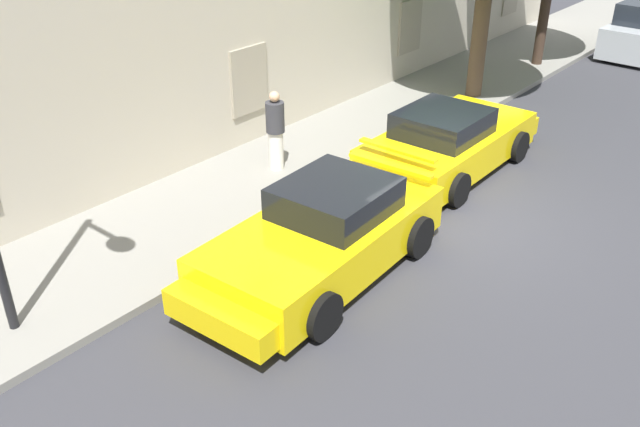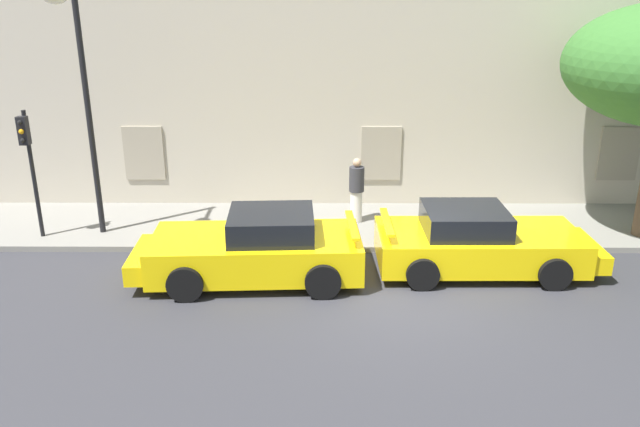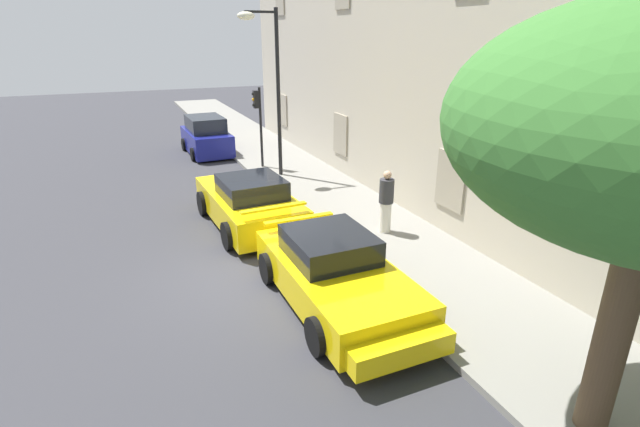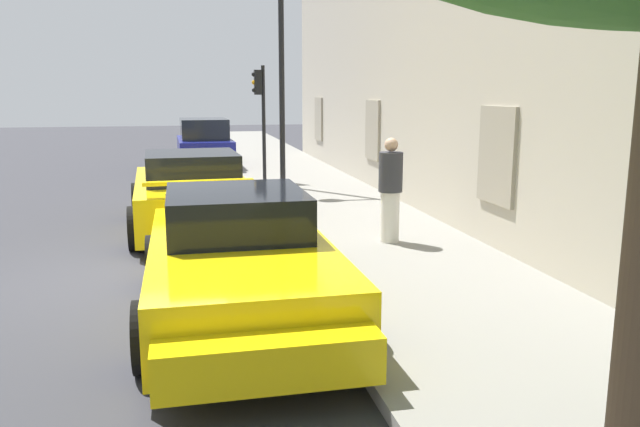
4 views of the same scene
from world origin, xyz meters
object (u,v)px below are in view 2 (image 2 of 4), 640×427
(street_lamp, at_px, (76,70))
(sportscar_red_lead, at_px, (249,250))
(traffic_light, at_px, (28,152))
(sportscar_yellow_flank, at_px, (485,243))
(pedestrian_admiring, at_px, (356,190))

(street_lamp, bearing_deg, sportscar_red_lead, -26.33)
(sportscar_red_lead, xyz_separation_m, traffic_light, (-5.35, 1.99, 1.62))
(sportscar_yellow_flank, xyz_separation_m, traffic_light, (-10.46, 1.51, 1.65))
(sportscar_yellow_flank, relative_size, pedestrian_admiring, 2.82)
(traffic_light, relative_size, pedestrian_admiring, 1.83)
(traffic_light, bearing_deg, sportscar_yellow_flank, -8.21)
(sportscar_yellow_flank, xyz_separation_m, pedestrian_admiring, (-2.69, 2.67, 0.38))
(sportscar_red_lead, bearing_deg, traffic_light, 159.56)
(sportscar_red_lead, distance_m, pedestrian_admiring, 3.99)
(traffic_light, bearing_deg, street_lamp, -1.44)
(traffic_light, distance_m, street_lamp, 2.35)
(street_lamp, bearing_deg, sportscar_yellow_flank, -9.23)
(sportscar_red_lead, xyz_separation_m, street_lamp, (-3.96, 1.96, 3.51))
(sportscar_red_lead, distance_m, street_lamp, 5.64)
(sportscar_yellow_flank, distance_m, pedestrian_admiring, 3.81)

